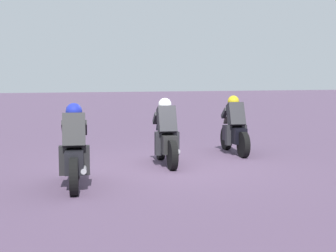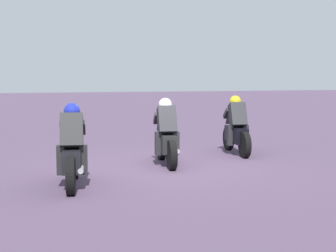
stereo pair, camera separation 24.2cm
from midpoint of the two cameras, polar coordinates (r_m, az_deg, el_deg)
ground_plane at (r=10.86m, az=-0.73°, el=-4.77°), size 120.00×120.00×0.00m
rider_lane_a at (r=12.79m, az=7.25°, el=-0.43°), size 2.03×0.62×1.51m
rider_lane_b at (r=11.05m, az=-0.86°, el=-1.33°), size 2.03×0.61×1.51m
rider_lane_c at (r=8.97m, az=-11.63°, el=-3.04°), size 2.03×0.63×1.51m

